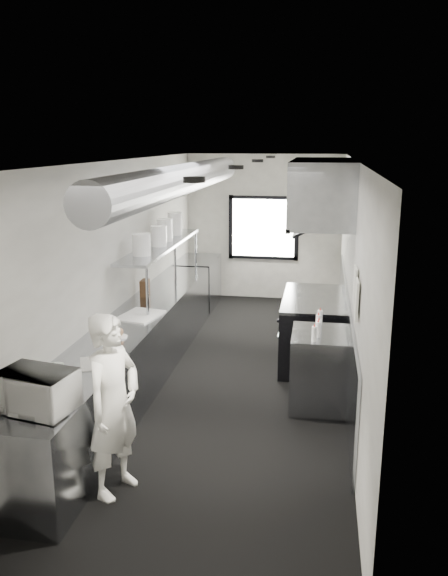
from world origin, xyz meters
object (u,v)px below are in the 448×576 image
at_px(pass_shelf, 162,246).
at_px(deli_tub_a, 56,370).
at_px(squeeze_bottle_b, 318,329).
at_px(squeeze_bottle_c, 319,327).
at_px(exhaust_hood, 322,191).
at_px(plate_stack_b, 159,236).
at_px(prep_counter, 135,352).
at_px(cutting_board, 140,315).
at_px(small_plate, 119,337).
at_px(knife_block, 145,288).
at_px(deli_tub_b, 53,370).
at_px(far_work_table, 197,283).
at_px(plate_stack_d, 175,224).
at_px(plate_stack_c, 165,230).
at_px(line_cook, 114,405).
at_px(microwave, 37,391).
at_px(squeeze_bottle_e, 320,318).
at_px(plate_stack_a, 141,245).
at_px(bottle_station, 319,369).
at_px(squeeze_bottle_a, 314,334).
at_px(range, 312,330).
at_px(squeeze_bottle_d, 318,322).

xyz_separation_m(pass_shelf, deli_tub_a, (-0.10, -3.37, -0.58)).
bearing_deg(squeeze_bottle_b, squeeze_bottle_c, 86.26).
relative_size(exhaust_hood, squeeze_bottle_b, 12.46).
bearing_deg(deli_tub_a, plate_stack_b, 88.03).
xyz_separation_m(prep_counter, cutting_board, (0.06, 0.07, 0.46)).
height_order(small_plate, knife_block, knife_block).
bearing_deg(prep_counter, knife_block, 99.82).
height_order(deli_tub_b, knife_block, knife_block).
distance_m(prep_counter, far_work_table, 3.70).
height_order(plate_stack_b, squeeze_bottle_c, plate_stack_b).
xyz_separation_m(pass_shelf, squeeze_bottle_c, (2.31, -1.75, -0.55)).
relative_size(far_work_table, plate_stack_d, 3.33).
distance_m(plate_stack_c, squeeze_bottle_b, 3.22).
xyz_separation_m(line_cook, small_plate, (-0.48, 1.49, 0.08)).
height_order(exhaust_hood, microwave, exhaust_hood).
bearing_deg(squeeze_bottle_e, plate_stack_a, 167.45).
bearing_deg(squeeze_bottle_b, plate_stack_a, 157.56).
bearing_deg(bottle_station, plate_stack_c, 140.49).
bearing_deg(plate_stack_c, far_work_table, 88.09).
distance_m(microwave, deli_tub_a, 0.71).
height_order(squeeze_bottle_a, squeeze_bottle_b, squeeze_bottle_b).
bearing_deg(prep_counter, small_plate, -84.39).
bearing_deg(line_cook, knife_block, 32.17).
relative_size(exhaust_hood, squeeze_bottle_e, 12.06).
relative_size(deli_tub_a, plate_stack_b, 0.52).
xyz_separation_m(far_work_table, squeeze_bottle_a, (2.23, -4.20, 0.53)).
height_order(deli_tub_a, knife_block, knife_block).
height_order(pass_shelf, plate_stack_a, plate_stack_a).
bearing_deg(squeeze_bottle_c, cutting_board, 171.82).
bearing_deg(plate_stack_b, range, -2.86).
relative_size(bottle_station, squeeze_bottle_a, 5.31).
xyz_separation_m(exhaust_hood, small_plate, (-2.17, -1.94, -1.48)).
relative_size(pass_shelf, squeeze_bottle_d, 17.00).
distance_m(cutting_board, squeeze_bottle_c, 2.24).
height_order(range, far_work_table, range).
xyz_separation_m(deli_tub_a, squeeze_bottle_d, (2.41, 1.79, 0.03)).
height_order(range, cutting_board, range).
bearing_deg(range, plate_stack_b, 177.14).
distance_m(range, deli_tub_a, 3.88).
bearing_deg(small_plate, range, 42.55).
bearing_deg(squeeze_bottle_b, squeeze_bottle_a, -104.34).
distance_m(prep_counter, knife_block, 1.19).
relative_size(plate_stack_d, squeeze_bottle_e, 1.98).
bearing_deg(deli_tub_a, knife_block, 90.78).
relative_size(knife_block, squeeze_bottle_c, 1.37).
xyz_separation_m(line_cook, deli_tub_a, (-0.69, 0.36, 0.13)).
bearing_deg(plate_stack_c, knife_block, -99.10).
bearing_deg(squeeze_bottle_d, knife_block, 155.44).
distance_m(bottle_station, deli_tub_b, 3.02).
height_order(deli_tub_b, plate_stack_d, plate_stack_d).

